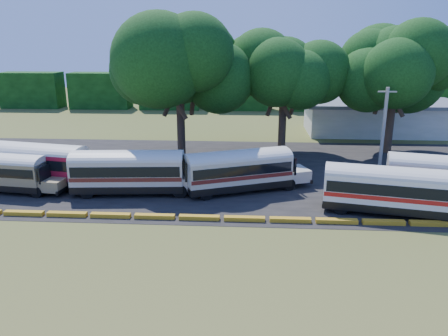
# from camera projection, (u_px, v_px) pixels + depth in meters

# --- Properties ---
(ground) EXTENTS (160.00, 160.00, 0.00)m
(ground) POSITION_uv_depth(u_px,v_px,m) (221.00, 227.00, 27.94)
(ground) COLOR #384D19
(ground) RESTS_ON ground
(asphalt_strip) EXTENTS (64.00, 24.00, 0.02)m
(asphalt_strip) POSITION_uv_depth(u_px,v_px,m) (241.00, 172.00, 39.35)
(asphalt_strip) COLOR black
(asphalt_strip) RESTS_ON ground
(curb) EXTENTS (53.70, 0.45, 0.30)m
(curb) POSITION_uv_depth(u_px,v_px,m) (222.00, 218.00, 28.86)
(curb) COLOR #BF8A16
(curb) RESTS_ON ground
(terminal_building) EXTENTS (19.00, 9.00, 4.00)m
(terminal_building) POSITION_uv_depth(u_px,v_px,m) (380.00, 117.00, 54.95)
(terminal_building) COLOR silver
(terminal_building) RESTS_ON ground
(treeline_backdrop) EXTENTS (130.00, 4.00, 6.00)m
(treeline_backdrop) POSITION_uv_depth(u_px,v_px,m) (241.00, 92.00, 72.99)
(treeline_backdrop) COLOR black
(treeline_backdrop) RESTS_ON ground
(bus_beige) EXTENTS (9.36, 3.33, 3.01)m
(bus_beige) POSITION_uv_depth(u_px,v_px,m) (3.00, 170.00, 33.97)
(bus_beige) COLOR black
(bus_beige) RESTS_ON ground
(bus_red) EXTENTS (10.80, 4.44, 3.46)m
(bus_red) POSITION_uv_depth(u_px,v_px,m) (38.00, 162.00, 35.36)
(bus_red) COLOR black
(bus_red) RESTS_ON ground
(bus_cream_west) EXTENTS (10.54, 3.43, 3.40)m
(bus_cream_west) POSITION_uv_depth(u_px,v_px,m) (131.00, 170.00, 33.38)
(bus_cream_west) COLOR black
(bus_cream_west) RESTS_ON ground
(bus_cream_east) EXTENTS (10.27, 6.04, 3.31)m
(bus_cream_east) POSITION_uv_depth(u_px,v_px,m) (241.00, 168.00, 33.90)
(bus_cream_east) COLOR black
(bus_cream_east) RESTS_ON ground
(bus_white_red) EXTENTS (10.31, 4.45, 3.30)m
(bus_white_red) POSITION_uv_depth(u_px,v_px,m) (389.00, 188.00, 29.55)
(bus_white_red) COLOR black
(bus_white_red) RESTS_ON ground
(tree_west) EXTENTS (10.88, 10.88, 13.44)m
(tree_west) POSITION_uv_depth(u_px,v_px,m) (179.00, 62.00, 41.26)
(tree_west) COLOR #322019
(tree_west) RESTS_ON ground
(tree_center) EXTENTS (8.63, 8.63, 11.79)m
(tree_center) POSITION_uv_depth(u_px,v_px,m) (284.00, 69.00, 43.82)
(tree_center) COLOR #322019
(tree_center) RESTS_ON ground
(tree_east) EXTENTS (10.05, 10.05, 12.86)m
(tree_east) POSITION_uv_depth(u_px,v_px,m) (396.00, 64.00, 43.42)
(tree_east) COLOR #322019
(tree_east) RESTS_ON ground
(utility_pole) EXTENTS (1.60, 0.30, 7.55)m
(utility_pole) POSITION_uv_depth(u_px,v_px,m) (383.00, 129.00, 38.46)
(utility_pole) COLOR gray
(utility_pole) RESTS_ON ground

